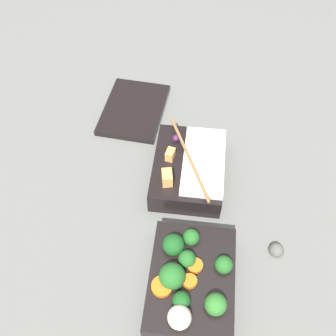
% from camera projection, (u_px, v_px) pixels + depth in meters
% --- Properties ---
extents(ground_plane, '(3.00, 3.00, 0.00)m').
position_uv_depth(ground_plane, '(183.00, 221.00, 0.74)').
color(ground_plane, slate).
extents(bento_tray_vegetable, '(0.19, 0.14, 0.08)m').
position_uv_depth(bento_tray_vegetable, '(190.00, 281.00, 0.64)').
color(bento_tray_vegetable, black).
rests_on(bento_tray_vegetable, ground_plane).
extents(bento_tray_rice, '(0.20, 0.14, 0.07)m').
position_uv_depth(bento_tray_rice, '(190.00, 168.00, 0.78)').
color(bento_tray_rice, black).
rests_on(bento_tray_rice, ground_plane).
extents(bento_lid, '(0.19, 0.15, 0.01)m').
position_uv_depth(bento_lid, '(134.00, 109.00, 0.91)').
color(bento_lid, black).
rests_on(bento_lid, ground_plane).
extents(pebble_1, '(0.03, 0.03, 0.03)m').
position_uv_depth(pebble_1, '(276.00, 250.00, 0.70)').
color(pebble_1, '#595651').
rests_on(pebble_1, ground_plane).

